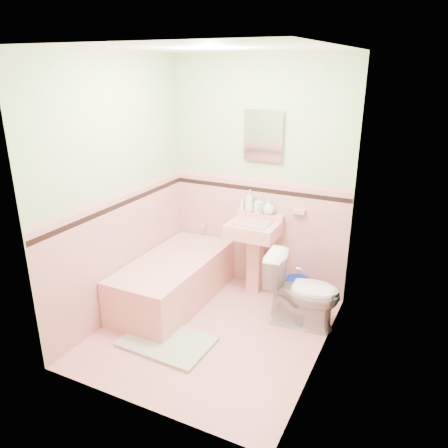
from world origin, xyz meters
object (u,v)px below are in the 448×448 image
at_px(bathtub, 174,282).
at_px(soap_bottle_mid, 259,204).
at_px(bucket, 297,289).
at_px(soap_bottle_right, 269,207).
at_px(toilet, 303,291).
at_px(sink, 253,259).
at_px(medicine_cabinet, 264,136).
at_px(shoe, 158,327).
at_px(soap_bottle_left, 250,201).

height_order(bathtub, soap_bottle_mid, soap_bottle_mid).
relative_size(soap_bottle_mid, bucket, 0.77).
distance_m(soap_bottle_right, toilet, 0.99).
xyz_separation_m(sink, soap_bottle_right, (0.10, 0.18, 0.55)).
xyz_separation_m(bathtub, medicine_cabinet, (0.68, 0.74, 1.47)).
height_order(medicine_cabinet, shoe, medicine_cabinet).
height_order(toilet, bucket, toilet).
bearing_deg(shoe, soap_bottle_left, 59.02).
xyz_separation_m(soap_bottle_mid, shoe, (-0.49, -1.29, -0.91)).
distance_m(bathtub, shoe, 0.63).
bearing_deg(toilet, soap_bottle_right, 41.38).
xyz_separation_m(toilet, bucket, (-0.18, 0.45, -0.24)).
bearing_deg(soap_bottle_mid, sink, -85.33).
relative_size(bucket, shoe, 1.53).
bearing_deg(medicine_cabinet, bucket, -15.44).
bearing_deg(shoe, soap_bottle_mid, 54.48).
xyz_separation_m(medicine_cabinet, bucket, (0.49, -0.13, -1.58)).
bearing_deg(bathtub, bucket, 27.44).
height_order(soap_bottle_right, shoe, soap_bottle_right).
distance_m(medicine_cabinet, shoe, 2.16).
relative_size(bathtub, toilet, 2.09).
xyz_separation_m(soap_bottle_mid, bucket, (0.50, -0.10, -0.85)).
distance_m(sink, bucket, 0.57).
bearing_deg(medicine_cabinet, soap_bottle_mid, -116.10).
distance_m(soap_bottle_mid, toilet, 1.07).
bearing_deg(soap_bottle_left, soap_bottle_mid, 0.00).
height_order(soap_bottle_mid, toilet, soap_bottle_mid).
bearing_deg(soap_bottle_mid, bucket, -11.77).
distance_m(sink, medicine_cabinet, 1.31).
height_order(sink, bucket, sink).
relative_size(medicine_cabinet, toilet, 0.63).
bearing_deg(sink, soap_bottle_mid, 94.67).
bearing_deg(soap_bottle_mid, medicine_cabinet, 63.90).
distance_m(toilet, shoe, 1.41).
distance_m(sink, shoe, 1.26).
bearing_deg(sink, bucket, 8.84).
bearing_deg(soap_bottle_mid, bathtub, -133.14).
bearing_deg(sink, medicine_cabinet, 90.00).
bearing_deg(bathtub, medicine_cabinet, 47.42).
bearing_deg(shoe, toilet, 17.51).
bearing_deg(soap_bottle_mid, toilet, -38.96).
height_order(bathtub, soap_bottle_right, soap_bottle_right).
relative_size(soap_bottle_left, soap_bottle_mid, 1.27).
distance_m(medicine_cabinet, soap_bottle_left, 0.72).
xyz_separation_m(soap_bottle_left, bucket, (0.61, -0.10, -0.87)).
xyz_separation_m(sink, shoe, (-0.50, -1.11, -0.35)).
relative_size(sink, shoe, 5.19).
xyz_separation_m(soap_bottle_right, shoe, (-0.60, -1.29, -0.90)).
height_order(soap_bottle_right, bucket, soap_bottle_right).
height_order(sink, soap_bottle_left, soap_bottle_left).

